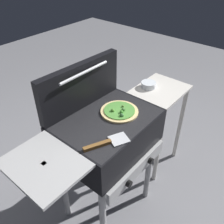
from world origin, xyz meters
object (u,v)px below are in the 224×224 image
prep_table (157,113)px  topping_bowl_near (148,85)px  pizza_veggie (120,111)px  spatula (106,143)px  grill (106,137)px

prep_table → topping_bowl_near: size_ratio=6.77×
pizza_veggie → prep_table: 0.66m
spatula → grill: bearing=42.0°
pizza_veggie → topping_bowl_near: bearing=12.2°
pizza_veggie → prep_table: size_ratio=0.30×
spatula → pizza_veggie: bearing=24.9°
pizza_veggie → spatula: pizza_veggie is taller
spatula → topping_bowl_near: bearing=16.8°
pizza_veggie → prep_table: bearing=2.2°
grill → prep_table: size_ratio=1.18×
grill → prep_table: 0.70m
grill → pizza_veggie: size_ratio=3.96×
grill → spatula: spatula is taller
grill → topping_bowl_near: size_ratio=8.03×
topping_bowl_near → prep_table: bearing=-67.2°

